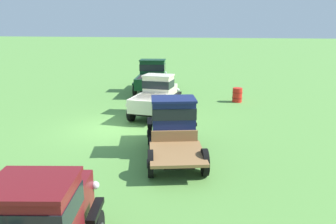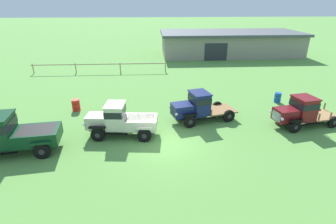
% 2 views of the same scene
% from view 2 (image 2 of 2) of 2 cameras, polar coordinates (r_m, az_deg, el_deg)
% --- Properties ---
extents(ground_plane, '(240.00, 240.00, 0.00)m').
position_cam_2_polar(ground_plane, '(15.89, -0.05, -7.18)').
color(ground_plane, '#5B9342').
extents(farm_shed, '(21.25, 9.27, 3.49)m').
position_cam_2_polar(farm_shed, '(43.22, 13.22, 14.40)').
color(farm_shed, gray).
rests_on(farm_shed, ground).
extents(paddock_fence, '(15.69, 0.39, 1.17)m').
position_cam_2_polar(paddock_fence, '(32.27, -14.74, 9.76)').
color(paddock_fence, '#997F60').
rests_on(paddock_fence, ground).
extents(vintage_truck_foreground_near, '(5.57, 2.72, 2.33)m').
position_cam_2_polar(vintage_truck_foreground_near, '(17.09, -31.46, -4.18)').
color(vintage_truck_foreground_near, black).
rests_on(vintage_truck_foreground_near, ground).
extents(vintage_truck_second_in_line, '(4.63, 2.21, 2.14)m').
position_cam_2_polar(vintage_truck_second_in_line, '(16.78, -10.21, -1.69)').
color(vintage_truck_second_in_line, black).
rests_on(vintage_truck_second_in_line, ground).
extents(vintage_truck_midrow_center, '(4.98, 2.88, 2.15)m').
position_cam_2_polar(vintage_truck_midrow_center, '(18.60, 6.41, 1.25)').
color(vintage_truck_midrow_center, black).
rests_on(vintage_truck_midrow_center, ground).
extents(vintage_truck_far_side, '(4.95, 2.50, 2.09)m').
position_cam_2_polar(vintage_truck_far_side, '(19.89, 26.93, 0.15)').
color(vintage_truck_far_side, black).
rests_on(vintage_truck_far_side, ground).
extents(oil_drum_beside_row, '(0.56, 0.56, 0.84)m').
position_cam_2_polar(oil_drum_beside_row, '(24.03, 22.76, 2.93)').
color(oil_drum_beside_row, '#1951B2').
rests_on(oil_drum_beside_row, ground).
extents(oil_drum_near_fence, '(0.63, 0.63, 0.90)m').
position_cam_2_polar(oil_drum_near_fence, '(21.71, -19.40, 1.43)').
color(oil_drum_near_fence, red).
rests_on(oil_drum_near_fence, ground).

